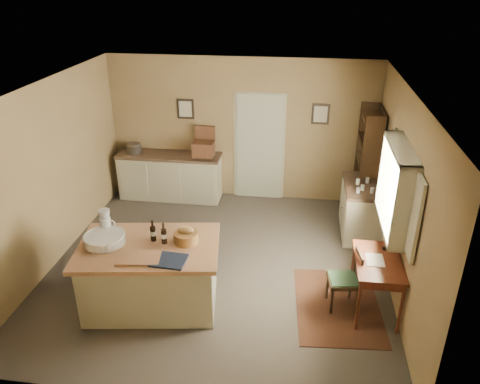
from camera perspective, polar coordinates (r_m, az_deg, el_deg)
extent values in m
plane|color=#4B4439|center=(7.24, -2.58, -8.89)|extent=(5.00, 5.00, 0.00)
cube|color=#967B52|center=(8.87, 0.14, 7.58)|extent=(5.00, 0.10, 2.70)
cube|color=#967B52|center=(4.49, -8.74, -12.56)|extent=(5.00, 0.10, 2.70)
cube|color=#967B52|center=(7.42, -22.16, 1.90)|extent=(0.10, 5.00, 2.70)
cube|color=#967B52|center=(6.61, 19.01, -0.45)|extent=(0.10, 5.00, 2.70)
plane|color=silver|center=(6.13, -3.09, 12.38)|extent=(5.00, 5.00, 0.00)
cube|color=#B8BBA0|center=(8.90, 2.35, 5.61)|extent=(0.97, 0.06, 2.11)
cube|color=black|center=(8.94, -6.66, 10.03)|extent=(0.32, 0.02, 0.38)
cube|color=beige|center=(8.93, -6.68, 10.01)|extent=(0.24, 0.01, 0.30)
cube|color=black|center=(8.67, 9.79, 9.35)|extent=(0.32, 0.02, 0.38)
cube|color=beige|center=(8.66, 9.79, 9.32)|extent=(0.24, 0.01, 0.30)
cube|color=#B6AE91|center=(6.56, 17.82, -3.74)|extent=(0.25, 1.32, 0.06)
cube|color=#B6AE91|center=(6.13, 19.14, 4.94)|extent=(0.25, 1.32, 0.06)
cube|color=white|center=(6.35, 19.51, 0.39)|extent=(0.01, 1.20, 1.00)
cube|color=#B6AE91|center=(5.63, 20.58, -3.12)|extent=(0.04, 0.35, 1.00)
cube|color=#B6AE91|center=(7.09, 18.12, 3.21)|extent=(0.04, 0.35, 1.00)
cube|color=#B6AE91|center=(6.38, -10.76, -10.09)|extent=(1.79, 1.27, 0.85)
cube|color=#A9724B|center=(6.13, -11.10, -6.63)|extent=(1.94, 1.41, 0.06)
cylinder|color=white|center=(6.26, -16.16, -5.54)|extent=(0.52, 0.52, 0.11)
cube|color=#A9724B|center=(5.87, -12.18, -7.76)|extent=(0.57, 0.43, 0.03)
cube|color=black|center=(5.75, -8.68, -8.24)|extent=(0.44, 0.36, 0.02)
cylinder|color=brown|center=(6.07, -6.61, -5.50)|extent=(0.31, 0.31, 0.14)
cylinder|color=black|center=(6.13, -10.58, -4.65)|extent=(0.07, 0.07, 0.29)
cylinder|color=black|center=(6.05, -9.28, -4.99)|extent=(0.07, 0.07, 0.29)
cube|color=#B6AE91|center=(9.20, -8.49, 1.79)|extent=(1.94, 0.53, 0.85)
cube|color=#332319|center=(9.03, -8.67, 4.41)|extent=(1.98, 0.56, 0.05)
cube|color=#462817|center=(8.81, -4.48, 5.22)|extent=(0.39, 0.29, 0.28)
cylinder|color=#59544F|center=(9.20, -12.80, 5.23)|extent=(0.33, 0.33, 0.18)
cube|color=#462213|center=(6.61, 11.79, -13.34)|extent=(1.22, 1.68, 0.01)
cube|color=#3C180C|center=(6.23, 16.57, -8.11)|extent=(0.58, 0.96, 0.03)
cube|color=#3C180C|center=(6.27, 16.49, -8.64)|extent=(0.52, 0.90, 0.10)
cube|color=silver|center=(6.22, 16.13, -7.95)|extent=(0.22, 0.30, 0.01)
cylinder|color=black|center=(6.45, 17.20, -6.54)|extent=(0.05, 0.05, 0.05)
cylinder|color=#3C180C|center=(6.07, 14.21, -13.37)|extent=(0.04, 0.04, 0.72)
cylinder|color=#3C180C|center=(6.16, 18.99, -13.46)|extent=(0.04, 0.04, 0.72)
cylinder|color=#3C180C|center=(6.77, 13.57, -8.73)|extent=(0.04, 0.04, 0.72)
cylinder|color=#3C180C|center=(6.85, 17.80, -8.88)|extent=(0.04, 0.04, 0.72)
cube|color=#B6AE91|center=(8.12, 14.54, -2.17)|extent=(0.60, 1.09, 0.85)
cube|color=#332319|center=(7.93, 14.89, 0.71)|extent=(0.63, 1.13, 0.05)
cylinder|color=silver|center=(7.74, 14.84, 0.68)|extent=(0.26, 0.26, 0.09)
cube|color=black|center=(8.14, 15.56, 2.19)|extent=(0.34, 0.04, 1.98)
cube|color=black|center=(8.92, 14.97, 4.35)|extent=(0.34, 0.04, 1.98)
cube|color=black|center=(8.55, 16.31, 3.25)|extent=(0.02, 0.89, 1.98)
cube|color=black|center=(8.92, 14.57, -2.28)|extent=(0.34, 0.85, 0.03)
cube|color=black|center=(8.70, 14.92, 0.61)|extent=(0.34, 0.85, 0.03)
cube|color=black|center=(8.51, 15.29, 3.63)|extent=(0.34, 0.85, 0.03)
cube|color=black|center=(8.38, 15.61, 6.14)|extent=(0.34, 0.85, 0.03)
cube|color=black|center=(8.26, 15.93, 8.73)|extent=(0.34, 0.85, 0.03)
cylinder|color=white|center=(8.49, 15.34, 4.01)|extent=(0.12, 0.12, 0.11)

